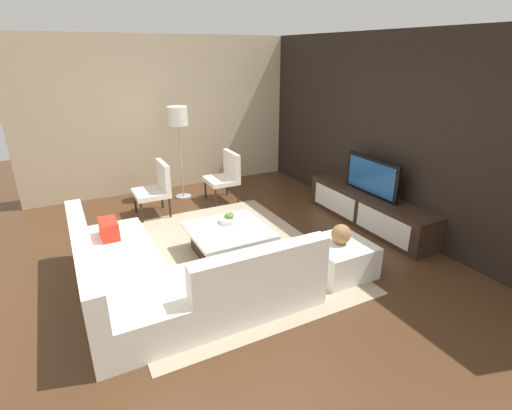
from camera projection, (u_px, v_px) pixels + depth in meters
The scene contains 14 objects.
ground_plane at pixel (225, 260), 5.04m from camera, with size 14.00×14.00×0.00m, color #4C301C.
feature_wall_back at pixel (392, 133), 5.67m from camera, with size 6.40×0.12×2.80m, color black.
side_wall_left at pixel (165, 115), 7.24m from camera, with size 0.12×5.20×2.80m, color beige.
area_rug at pixel (222, 256), 5.12m from camera, with size 3.29×2.63×0.01m, color tan.
media_console at pixel (368, 209), 5.97m from camera, with size 2.33×0.49×0.50m.
television at pixel (372, 177), 5.77m from camera, with size 1.05×0.06×0.56m.
sectional_couch at pixel (166, 277), 4.14m from camera, with size 2.34×2.30×0.79m.
coffee_table at pixel (229, 241), 5.09m from camera, with size 0.99×0.98×0.38m.
accent_chair_near at pixel (157, 186), 6.27m from camera, with size 0.57×0.53×0.87m.
floor_lamp at pixel (178, 121), 6.68m from camera, with size 0.34×0.34×1.64m.
ottoman at pixel (339, 258), 4.68m from camera, with size 0.70×0.70×0.40m, color white.
fruit_bowl at pixel (230, 219), 5.19m from camera, with size 0.28×0.28×0.13m.
accent_chair_far at pixel (226, 174), 6.89m from camera, with size 0.58×0.51×0.87m.
decorative_ball at pixel (341, 234), 4.56m from camera, with size 0.24×0.24×0.24m, color #997247.
Camera 1 is at (4.11, -1.68, 2.52)m, focal length 27.25 mm.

